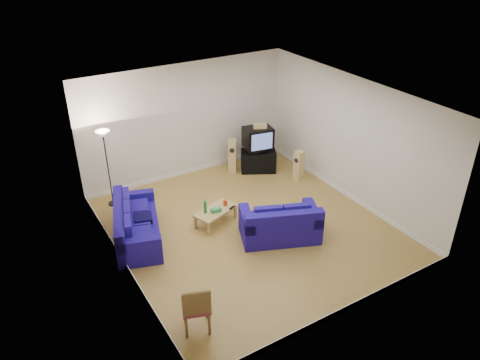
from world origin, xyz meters
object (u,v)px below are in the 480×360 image
sofa_loveseat (280,226)px  tv_stand (258,161)px  coffee_table (216,212)px  television (258,138)px  sofa_three_seat (135,227)px

sofa_loveseat → tv_stand: bearing=87.5°
coffee_table → television: size_ratio=1.33×
tv_stand → television: 0.71m
coffee_table → tv_stand: 2.96m
tv_stand → coffee_table: bearing=-114.5°
coffee_table → tv_stand: (2.37, 1.78, -0.02)m
coffee_table → television: 3.07m
sofa_loveseat → television: bearing=87.8°
coffee_table → tv_stand: tv_stand is taller
sofa_three_seat → television: size_ratio=2.72×
sofa_loveseat → tv_stand: sofa_loveseat is taller
tv_stand → sofa_loveseat: bearing=-85.9°
sofa_three_seat → tv_stand: (4.24, 1.37, -0.01)m
sofa_loveseat → coffee_table: size_ratio=1.73×
coffee_table → tv_stand: size_ratio=1.16×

